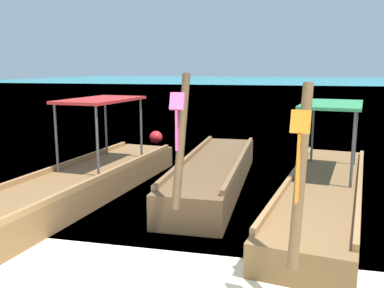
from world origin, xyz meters
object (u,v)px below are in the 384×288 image
(longtail_boat_green_ribbon, at_px, (83,181))
(longtail_boat_orange_ribbon, at_px, (324,190))
(mooring_buoy_near, at_px, (156,137))
(longtail_boat_pink_ribbon, at_px, (214,173))

(longtail_boat_green_ribbon, distance_m, longtail_boat_orange_ribbon, 4.76)
(longtail_boat_green_ribbon, height_order, mooring_buoy_near, longtail_boat_green_ribbon)
(longtail_boat_pink_ribbon, relative_size, mooring_buoy_near, 13.69)
(longtail_boat_green_ribbon, xyz_separation_m, longtail_boat_pink_ribbon, (2.48, 1.28, -0.01))
(longtail_boat_pink_ribbon, xyz_separation_m, longtail_boat_orange_ribbon, (2.25, -0.79, -0.01))
(longtail_boat_green_ribbon, height_order, longtail_boat_orange_ribbon, longtail_boat_green_ribbon)
(longtail_boat_orange_ribbon, relative_size, mooring_buoy_near, 15.74)
(longtail_boat_green_ribbon, relative_size, longtail_boat_orange_ribbon, 0.98)
(mooring_buoy_near, bearing_deg, longtail_boat_orange_ribbon, -47.23)
(longtail_boat_orange_ribbon, height_order, mooring_buoy_near, longtail_boat_orange_ribbon)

